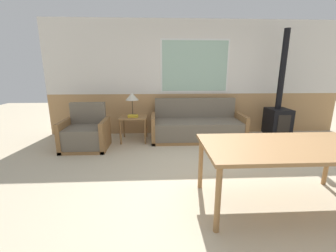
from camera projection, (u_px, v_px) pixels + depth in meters
The scene contains 9 objects.
ground_plane at pixel (226, 182), 3.26m from camera, with size 16.00×16.00×0.00m, color beige.
wall_back at pixel (197, 78), 5.45m from camera, with size 7.20×0.09×2.70m.
couch at pixel (197, 128), 5.15m from camera, with size 2.08×0.85×0.91m.
armchair at pixel (86, 135), 4.55m from camera, with size 0.88×0.73×0.91m.
side_table at pixel (134, 120), 5.02m from camera, with size 0.59×0.59×0.56m.
table_lamp at pixel (132, 97), 5.00m from camera, with size 0.29×0.29×0.51m.
book_stack at pixel (133, 116), 4.89m from camera, with size 0.23×0.17×0.04m.
dining_table at pixel (286, 150), 2.56m from camera, with size 1.90×0.99×0.75m.
wood_stove at pixel (278, 114), 5.14m from camera, with size 0.47×0.54×2.42m.
Camera 1 is at (-0.99, -2.90, 1.60)m, focal length 24.00 mm.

